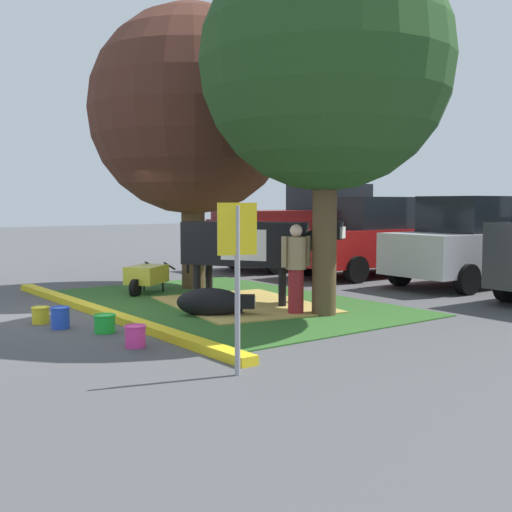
{
  "coord_description": "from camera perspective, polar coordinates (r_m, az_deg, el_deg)",
  "views": [
    {
      "loc": [
        10.18,
        -4.51,
        1.88
      ],
      "look_at": [
        0.79,
        2.54,
        0.9
      ],
      "focal_mm": 45.0,
      "sensor_mm": 36.0,
      "label": 1
    }
  ],
  "objects": [
    {
      "name": "shade_tree_right",
      "position": [
        10.86,
        6.24,
        16.56
      ],
      "size": [
        4.12,
        4.12,
        6.18
      ],
      "color": "brown",
      "rests_on": "ground"
    },
    {
      "name": "person_handler",
      "position": [
        10.66,
        3.57,
        -0.99
      ],
      "size": [
        0.34,
        0.52,
        1.52
      ],
      "color": "maroon",
      "rests_on": "ground"
    },
    {
      "name": "bucket_pink",
      "position": [
        8.56,
        -10.68,
        -6.97
      ],
      "size": [
        0.29,
        0.29,
        0.29
      ],
      "color": "#EA3893",
      "rests_on": "ground"
    },
    {
      "name": "bucket_blue",
      "position": [
        10.07,
        -17.0,
        -5.22
      ],
      "size": [
        0.3,
        0.3,
        0.32
      ],
      "color": "blue",
      "rests_on": "ground"
    },
    {
      "name": "bucket_yellow",
      "position": [
        10.56,
        -18.61,
        -4.97
      ],
      "size": [
        0.28,
        0.28,
        0.26
      ],
      "color": "yellow",
      "rests_on": "ground"
    },
    {
      "name": "cow_holstein",
      "position": [
        11.85,
        -0.61,
        1.03
      ],
      "size": [
        2.88,
        1.91,
        1.56
      ],
      "color": "black",
      "rests_on": "ground"
    },
    {
      "name": "shade_tree_left",
      "position": [
        14.19,
        -5.7,
        12.65
      ],
      "size": [
        4.44,
        4.44,
        6.07
      ],
      "color": "#4C3823",
      "rests_on": "ground"
    },
    {
      "name": "hatchback_white",
      "position": [
        15.37,
        18.82,
        1.18
      ],
      "size": [
        2.13,
        4.45,
        2.02
      ],
      "color": "silver",
      "rests_on": "ground"
    },
    {
      "name": "sedan_red",
      "position": [
        16.71,
        10.31,
        1.63
      ],
      "size": [
        2.13,
        4.45,
        2.02
      ],
      "color": "red",
      "rests_on": "ground"
    },
    {
      "name": "hay_bedding",
      "position": [
        11.7,
        -1.18,
        -4.35
      ],
      "size": [
        3.54,
        2.87,
        0.04
      ],
      "primitive_type": "cube",
      "rotation": [
        0.0,
        0.0,
        -0.16
      ],
      "color": "tan",
      "rests_on": "ground"
    },
    {
      "name": "grass_island",
      "position": [
        12.09,
        -2.76,
        -4.13
      ],
      "size": [
        6.98,
        4.54,
        0.02
      ],
      "primitive_type": "cube",
      "color": "#2D5B23",
      "rests_on": "ground"
    },
    {
      "name": "parking_sign",
      "position": [
        6.89,
        -1.67,
        0.16
      ],
      "size": [
        0.15,
        0.44,
        1.88
      ],
      "color": "#99999E",
      "rests_on": "ground"
    },
    {
      "name": "bucket_green",
      "position": [
        9.58,
        -13.29,
        -5.82
      ],
      "size": [
        0.33,
        0.33,
        0.27
      ],
      "color": "green",
      "rests_on": "ground"
    },
    {
      "name": "pickup_truck_maroon",
      "position": [
        18.63,
        4.52,
        2.41
      ],
      "size": [
        2.34,
        5.46,
        2.42
      ],
      "color": "maroon",
      "rests_on": "ground"
    },
    {
      "name": "wheelbarrow",
      "position": [
        13.39,
        -9.75,
        -1.7
      ],
      "size": [
        1.24,
        1.46,
        0.63
      ],
      "color": "gold",
      "rests_on": "ground"
    },
    {
      "name": "curb_yellow",
      "position": [
        10.93,
        -13.36,
        -4.94
      ],
      "size": [
        8.18,
        0.24,
        0.12
      ],
      "primitive_type": "cube",
      "color": "yellow",
      "rests_on": "ground"
    },
    {
      "name": "ground_plane",
      "position": [
        11.29,
        -12.87,
        -4.93
      ],
      "size": [
        80.0,
        80.0,
        0.0
      ],
      "primitive_type": "plane",
      "color": "#4C4C4F"
    },
    {
      "name": "calf_lying",
      "position": [
        10.6,
        -3.94,
        -4.15
      ],
      "size": [
        1.09,
        1.21,
        0.48
      ],
      "color": "black",
      "rests_on": "ground"
    }
  ]
}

